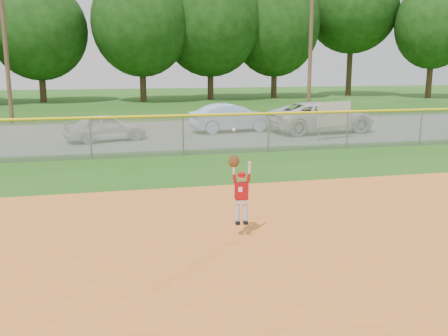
{
  "coord_description": "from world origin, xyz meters",
  "views": [
    {
      "loc": [
        -2.73,
        -8.26,
        3.42
      ],
      "look_at": [
        -0.23,
        2.39,
        1.1
      ],
      "focal_mm": 40.0,
      "sensor_mm": 36.0,
      "label": 1
    }
  ],
  "objects_px": {
    "car_white_b": "(321,117)",
    "ballplayer": "(240,190)",
    "car_blue": "(232,118)",
    "sponsor_sign": "(334,115)",
    "car_white_a": "(106,127)"
  },
  "relations": [
    {
      "from": "car_white_b",
      "to": "ballplayer",
      "type": "relative_size",
      "value": 2.79
    },
    {
      "from": "car_blue",
      "to": "sponsor_sign",
      "type": "distance_m",
      "value": 5.23
    },
    {
      "from": "car_blue",
      "to": "ballplayer",
      "type": "relative_size",
      "value": 2.18
    },
    {
      "from": "car_blue",
      "to": "car_white_b",
      "type": "relative_size",
      "value": 0.78
    },
    {
      "from": "car_white_a",
      "to": "car_white_b",
      "type": "relative_size",
      "value": 0.66
    },
    {
      "from": "car_blue",
      "to": "car_white_b",
      "type": "xyz_separation_m",
      "value": [
        4.24,
        -1.22,
        0.05
      ]
    },
    {
      "from": "car_white_a",
      "to": "car_blue",
      "type": "xyz_separation_m",
      "value": [
        6.16,
        1.67,
        0.09
      ]
    },
    {
      "from": "sponsor_sign",
      "to": "ballplayer",
      "type": "distance_m",
      "value": 13.55
    },
    {
      "from": "car_blue",
      "to": "ballplayer",
      "type": "bearing_deg",
      "value": 160.16
    },
    {
      "from": "car_white_a",
      "to": "car_white_b",
      "type": "distance_m",
      "value": 10.42
    },
    {
      "from": "car_white_a",
      "to": "car_white_b",
      "type": "height_order",
      "value": "car_white_b"
    },
    {
      "from": "ballplayer",
      "to": "car_blue",
      "type": "bearing_deg",
      "value": 76.43
    },
    {
      "from": "car_blue",
      "to": "sponsor_sign",
      "type": "relative_size",
      "value": 2.26
    },
    {
      "from": "sponsor_sign",
      "to": "car_white_a",
      "type": "bearing_deg",
      "value": 169.1
    },
    {
      "from": "sponsor_sign",
      "to": "ballplayer",
      "type": "height_order",
      "value": "ballplayer"
    }
  ]
}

